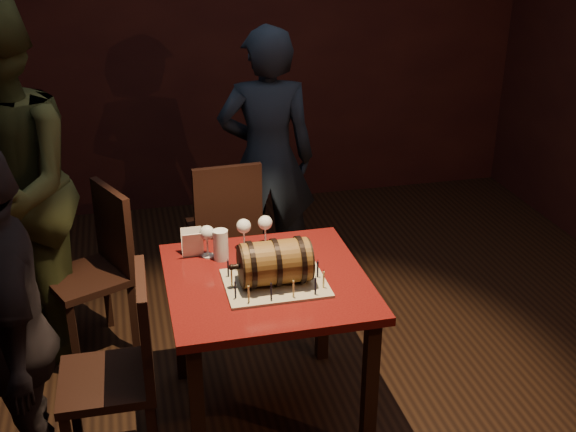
% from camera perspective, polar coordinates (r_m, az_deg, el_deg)
% --- Properties ---
extents(room_shell, '(5.04, 5.04, 2.80)m').
position_cam_1_polar(room_shell, '(3.19, -0.49, 6.96)').
color(room_shell, black).
rests_on(room_shell, ground).
extents(pub_table, '(0.90, 0.90, 0.75)m').
position_cam_1_polar(pub_table, '(3.33, -1.69, -6.57)').
color(pub_table, '#450B0B').
rests_on(pub_table, ground).
extents(cake_board, '(0.45, 0.35, 0.01)m').
position_cam_1_polar(cake_board, '(3.23, -1.01, -5.33)').
color(cake_board, '#9E967F').
rests_on(cake_board, pub_table).
extents(barrel_cake, '(0.36, 0.21, 0.21)m').
position_cam_1_polar(barrel_cake, '(3.17, -1.04, -3.68)').
color(barrel_cake, brown).
rests_on(barrel_cake, cake_board).
extents(birthday_candles, '(0.40, 0.30, 0.09)m').
position_cam_1_polar(birthday_candles, '(3.20, -1.02, -4.60)').
color(birthday_candles, '#DBD083').
rests_on(birthday_candles, cake_board).
extents(wine_glass_left, '(0.07, 0.07, 0.16)m').
position_cam_1_polar(wine_glass_left, '(3.43, -6.43, -1.44)').
color(wine_glass_left, silver).
rests_on(wine_glass_left, pub_table).
extents(wine_glass_mid, '(0.07, 0.07, 0.16)m').
position_cam_1_polar(wine_glass_mid, '(3.49, -3.52, -0.92)').
color(wine_glass_mid, silver).
rests_on(wine_glass_mid, pub_table).
extents(wine_glass_right, '(0.07, 0.07, 0.16)m').
position_cam_1_polar(wine_glass_right, '(3.52, -1.82, -0.64)').
color(wine_glass_right, silver).
rests_on(wine_glass_right, pub_table).
extents(pint_of_ale, '(0.07, 0.07, 0.15)m').
position_cam_1_polar(pint_of_ale, '(3.42, -5.33, -2.33)').
color(pint_of_ale, silver).
rests_on(pint_of_ale, pub_table).
extents(menu_card, '(0.10, 0.05, 0.13)m').
position_cam_1_polar(menu_card, '(3.47, -7.57, -2.16)').
color(menu_card, white).
rests_on(menu_card, pub_table).
extents(chair_back, '(0.42, 0.42, 0.93)m').
position_cam_1_polar(chair_back, '(4.34, -4.96, -0.68)').
color(chair_back, black).
rests_on(chair_back, ground).
extents(chair_left_rear, '(0.53, 0.53, 0.93)m').
position_cam_1_polar(chair_left_rear, '(4.03, -14.69, -3.54)').
color(chair_left_rear, black).
rests_on(chair_left_rear, ground).
extents(chair_left_front, '(0.41, 0.41, 0.93)m').
position_cam_1_polar(chair_left_front, '(3.19, -12.79, -11.35)').
color(chair_left_front, black).
rests_on(chair_left_front, ground).
extents(person_back, '(0.65, 0.47, 1.66)m').
position_cam_1_polar(person_back, '(4.49, -1.66, 4.49)').
color(person_back, black).
rests_on(person_back, ground).
extents(person_left_rear, '(0.85, 1.03, 1.92)m').
position_cam_1_polar(person_left_rear, '(3.92, -21.46, 1.74)').
color(person_left_rear, '#353A1D').
rests_on(person_left_rear, ground).
extents(person_left_front, '(0.55, 0.97, 1.55)m').
position_cam_1_polar(person_left_front, '(3.06, -21.30, -8.57)').
color(person_left_front, black).
rests_on(person_left_front, ground).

